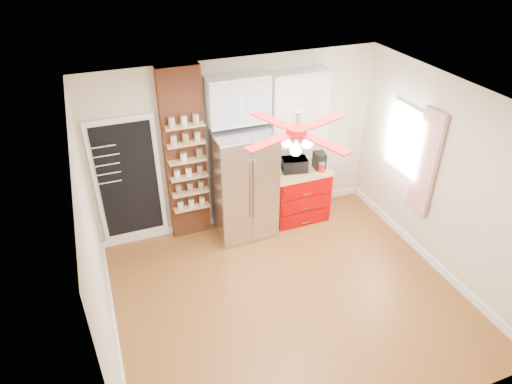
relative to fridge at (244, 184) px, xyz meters
name	(u,v)px	position (x,y,z in m)	size (l,w,h in m)	color
floor	(289,297)	(0.05, -1.63, -0.88)	(4.50, 4.50, 0.00)	brown
ceiling	(299,107)	(0.05, -1.63, 1.83)	(4.50, 4.50, 0.00)	white
wall_back	(238,145)	(0.05, 0.37, 0.48)	(4.50, 0.02, 2.70)	beige
wall_front	(393,341)	(0.05, -3.63, 0.48)	(4.50, 0.02, 2.70)	beige
wall_left	(96,259)	(-2.20, -1.63, 0.48)	(0.02, 4.00, 2.70)	beige
wall_right	(446,180)	(2.30, -1.63, 0.48)	(0.02, 4.00, 2.70)	beige
chalkboard	(128,180)	(-1.65, 0.33, 0.23)	(0.95, 0.05, 1.95)	white
brick_pillar	(185,157)	(-0.80, 0.29, 0.48)	(0.60, 0.16, 2.70)	brown
fridge	(244,184)	(0.00, 0.00, 0.00)	(0.90, 0.70, 1.75)	#A4A4A9
upper_glass_cabinet	(238,100)	(0.00, 0.20, 1.27)	(0.90, 0.35, 0.70)	white
red_cabinet	(298,194)	(0.97, 0.05, -0.42)	(0.94, 0.64, 0.90)	#A70000
upper_shelf_unit	(298,108)	(0.97, 0.22, 1.00)	(0.90, 0.30, 1.15)	white
window	(405,140)	(2.28, -0.73, 0.68)	(0.04, 0.75, 1.05)	white
curtain	(426,163)	(2.23, -1.28, 0.57)	(0.06, 0.40, 1.55)	red
ceiling_fan	(297,132)	(0.05, -1.63, 1.55)	(1.40, 1.40, 0.44)	silver
toaster_oven	(294,165)	(0.87, 0.05, 0.13)	(0.39, 0.27, 0.22)	black
coffee_maker	(319,160)	(1.28, 0.00, 0.16)	(0.17, 0.21, 0.27)	black
canister_left	(322,167)	(1.27, -0.12, 0.10)	(0.10, 0.10, 0.15)	#BC0A11
canister_right	(320,163)	(1.32, 0.03, 0.09)	(0.10, 0.10, 0.14)	red
pantry_jar_oats	(183,157)	(-0.86, 0.12, 0.56)	(0.10, 0.10, 0.13)	beige
pantry_jar_beans	(199,154)	(-0.62, 0.13, 0.57)	(0.09, 0.09, 0.14)	brown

